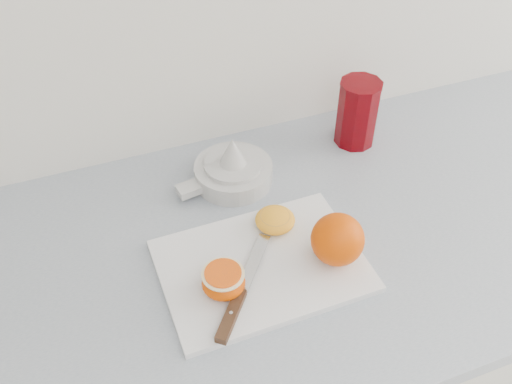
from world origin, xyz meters
TOP-DOWN VIEW (x-y plane):
  - counter at (0.11, 1.70)m, footprint 2.35×0.64m
  - cutting_board at (-0.03, 1.65)m, footprint 0.32×0.23m
  - whole_orange at (0.08, 1.62)m, footprint 0.08×0.08m
  - half_orange at (-0.10, 1.62)m, footprint 0.07×0.07m
  - squeezed_shell at (0.02, 1.72)m, footprint 0.07×0.07m
  - paring_knife at (-0.10, 1.58)m, footprint 0.15×0.18m
  - citrus_juicer at (-0.00, 1.86)m, footprint 0.18×0.14m
  - red_tumbler at (0.26, 1.89)m, footprint 0.08×0.08m

SIDE VIEW (x-z plane):
  - counter at x=0.11m, z-range 0.00..0.89m
  - cutting_board at x=-0.03m, z-range 0.89..0.90m
  - paring_knife at x=-0.10m, z-range 0.90..0.92m
  - citrus_juicer at x=0.00m, z-range 0.87..0.97m
  - squeezed_shell at x=0.02m, z-range 0.90..0.93m
  - half_orange at x=-0.10m, z-range 0.90..0.94m
  - whole_orange at x=0.08m, z-range 0.90..0.99m
  - red_tumbler at x=0.26m, z-range 0.88..1.02m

